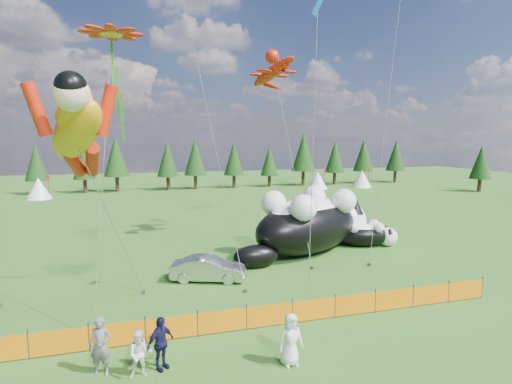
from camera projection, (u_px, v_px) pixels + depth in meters
ground at (251, 299)px, 19.53m from camera, size 160.00×160.00×0.00m
safety_fence at (270, 315)px, 16.60m from camera, size 22.06×0.06×1.10m
tree_line at (174, 164)px, 61.88m from camera, size 90.00×4.00×8.00m
festival_tents at (251, 182)px, 60.48m from camera, size 50.00×3.20×2.80m
cat_large at (313, 222)px, 27.70m from camera, size 11.37×7.85×4.39m
cat_small at (366, 234)px, 29.21m from camera, size 5.12×2.75×1.88m
car at (209, 269)px, 22.05m from camera, size 4.35×2.70×1.35m
spectator_a at (101, 346)px, 13.19m from camera, size 0.81×0.64×1.97m
spectator_b at (140, 354)px, 13.02m from camera, size 0.79×0.47×1.60m
spectator_c at (161, 343)px, 13.48m from camera, size 1.20×1.09×1.85m
spectator_e at (291, 339)px, 13.75m from camera, size 0.94×0.65×1.83m
superhero_kite at (76, 131)px, 13.90m from camera, size 5.56×7.87×10.85m
gecko_kite at (273, 72)px, 30.31m from camera, size 5.73×11.96×15.27m
flower_kite at (111, 37)px, 18.25m from camera, size 2.96×5.66×13.14m
diamond_kite_c at (317, 16)px, 16.42m from camera, size 0.93×1.16×14.08m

